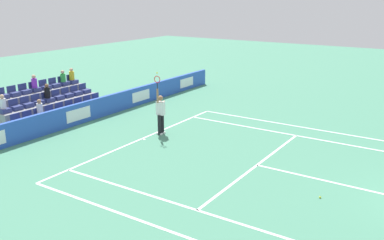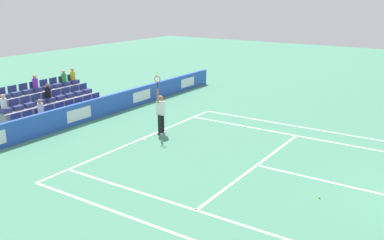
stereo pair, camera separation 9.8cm
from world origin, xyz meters
TOP-DOWN VIEW (x-y plane):
  - line_baseline at (0.00, -11.89)m, footprint 10.97×0.10m
  - line_service at (0.00, -6.40)m, footprint 8.23×0.10m
  - line_centre_service at (0.00, -3.20)m, footprint 0.10×6.40m
  - line_singles_sideline_left at (4.12, -5.95)m, footprint 0.10×11.89m
  - line_singles_sideline_right at (-4.12, -5.95)m, footprint 0.10×11.89m
  - line_doubles_sideline_left at (5.49, -5.95)m, footprint 0.10×11.89m
  - line_doubles_sideline_right at (-5.49, -5.95)m, footprint 0.10×11.89m
  - line_centre_mark at (0.00, -11.79)m, footprint 0.10×0.20m
  - sponsor_barrier at (0.00, -15.90)m, footprint 23.37×0.22m
  - tennis_player at (-1.00, -11.60)m, footprint 0.53×0.38m
  - stadium_stand at (-0.00, -18.22)m, footprint 5.58×2.85m
  - loose_tennis_ball at (1.38, -3.64)m, footprint 0.07×0.07m

SIDE VIEW (x-z plane):
  - line_baseline at x=0.00m, z-range 0.00..0.01m
  - line_service at x=0.00m, z-range 0.00..0.01m
  - line_centre_service at x=0.00m, z-range 0.00..0.01m
  - line_singles_sideline_left at x=4.12m, z-range 0.00..0.01m
  - line_singles_sideline_right at x=-4.12m, z-range 0.00..0.01m
  - line_doubles_sideline_left at x=5.49m, z-range 0.00..0.01m
  - line_doubles_sideline_right at x=-5.49m, z-range 0.00..0.01m
  - line_centre_mark at x=0.00m, z-range 0.00..0.01m
  - loose_tennis_ball at x=1.38m, z-range 0.00..0.07m
  - sponsor_barrier at x=0.00m, z-range 0.00..1.02m
  - stadium_stand at x=0.00m, z-range -0.52..1.62m
  - tennis_player at x=-1.00m, z-range -0.43..2.42m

